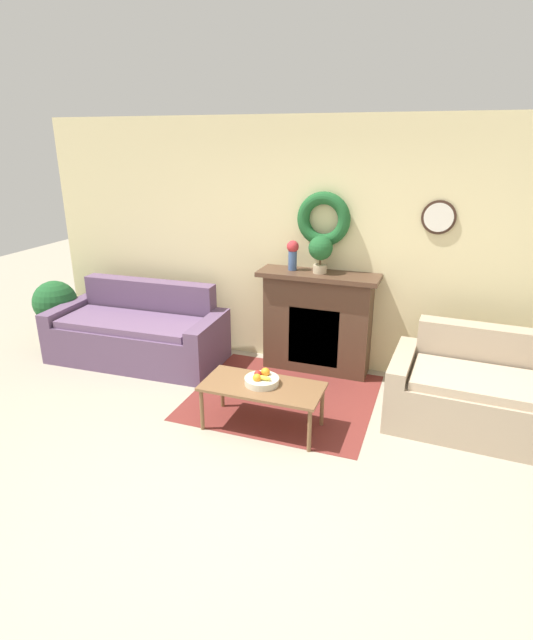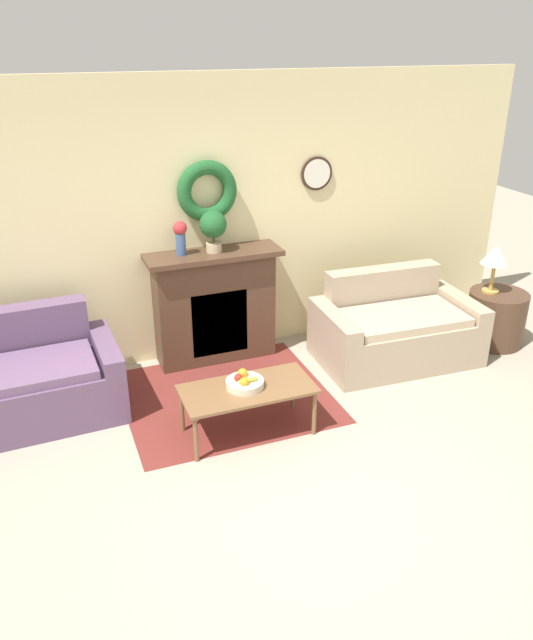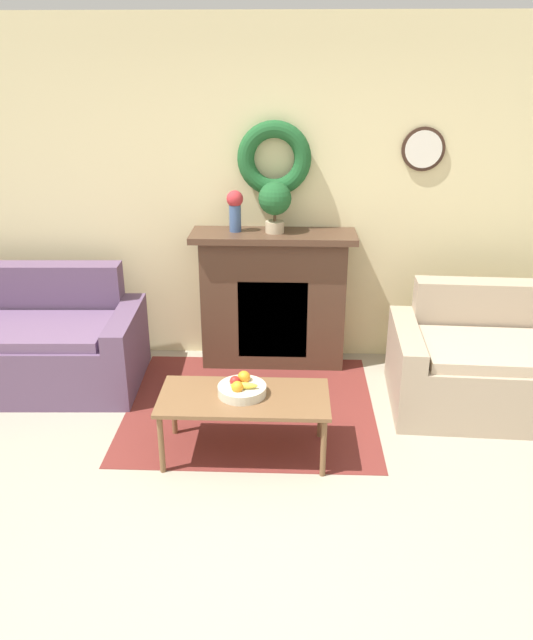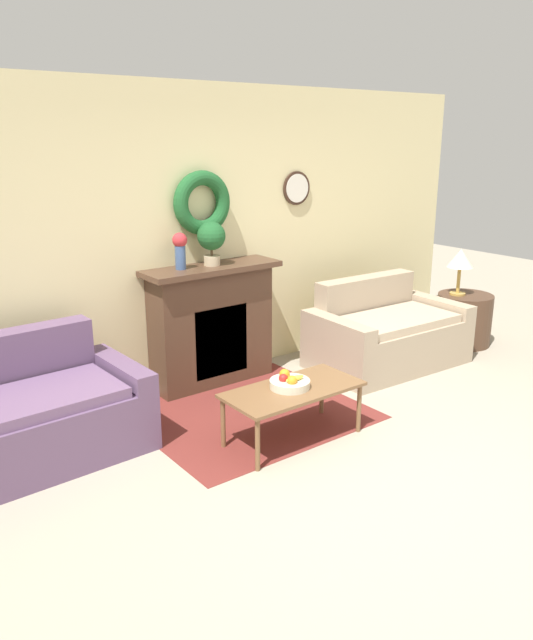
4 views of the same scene
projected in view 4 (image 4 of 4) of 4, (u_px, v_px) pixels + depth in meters
The scene contains 11 objects.
ground_plane at pixel (405, 490), 4.12m from camera, with size 16.00×16.00×0.00m, color #9E937F.
floor_rug at pixel (248, 412), 5.26m from camera, with size 1.80×1.61×0.01m.
wall_back at pixel (197, 236), 5.68m from camera, with size 6.80×0.20×2.70m.
fireplace at pixel (212, 324), 5.76m from camera, with size 1.29×0.41×1.13m.
loveseat_right at pixel (386, 334), 6.31m from camera, with size 1.58×0.98×0.85m.
coffee_table at pixel (293, 393), 4.70m from camera, with size 1.07×0.51×0.42m.
fruit_bowl at pixel (289, 382), 4.68m from camera, with size 0.31×0.31×0.12m.
side_table_by_loveseat at pixel (464, 319), 6.92m from camera, with size 0.60×0.60×0.57m.
table_lamp at pixel (460, 260), 6.74m from camera, with size 0.29×0.29×0.50m.
vase_on_mantel_left at pixel (180, 248), 5.38m from camera, with size 0.13×0.13×0.32m.
potted_plant_on_mantel at pixel (211, 238), 5.53m from camera, with size 0.25×0.25×0.39m.
Camera 4 is at (-2.92, -2.33, 2.25)m, focal length 35.00 mm.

